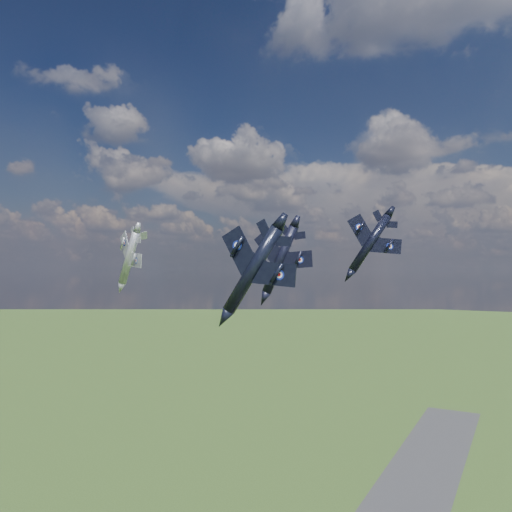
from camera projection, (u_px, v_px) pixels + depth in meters
The scene contains 4 objects.
jet_lead_navy at pixel (280, 260), 79.25m from camera, with size 11.25×15.69×3.25m, color black, non-canonical shape.
jet_right_navy at pixel (253, 270), 50.76m from camera, with size 9.89×13.79×2.85m, color black, non-canonical shape.
jet_high_navy at pixel (370, 243), 87.75m from camera, with size 11.31×15.77×3.26m, color black, non-canonical shape.
jet_left_silver at pixel (129, 258), 92.60m from camera, with size 11.06×15.43×3.19m, color #93949C, non-canonical shape.
Camera 1 is at (36.70, -55.77, 80.73)m, focal length 35.00 mm.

